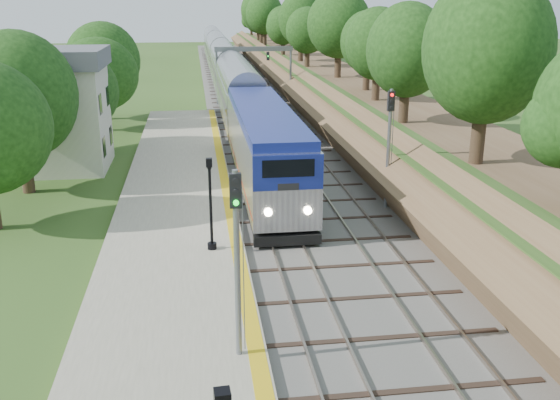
{
  "coord_description": "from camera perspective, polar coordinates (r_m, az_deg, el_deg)",
  "views": [
    {
      "loc": [
        -3.95,
        -12.96,
        11.06
      ],
      "look_at": [
        -0.5,
        12.34,
        2.8
      ],
      "focal_mm": 40.0,
      "sensor_mm": 36.0,
      "label": 1
    }
  ],
  "objects": [
    {
      "name": "trackbed",
      "position": [
        74.03,
        -3.12,
        9.36
      ],
      "size": [
        9.5,
        170.0,
        0.28
      ],
      "color": "#4C4944",
      "rests_on": "ground"
    },
    {
      "name": "platform",
      "position": [
        30.96,
        -9.59,
        -2.89
      ],
      "size": [
        6.4,
        68.0,
        0.38
      ],
      "primitive_type": "cube",
      "color": "gray",
      "rests_on": "ground"
    },
    {
      "name": "yellow_stripe",
      "position": [
        30.91,
        -4.32,
        -2.33
      ],
      "size": [
        0.55,
        68.0,
        0.01
      ],
      "primitive_type": "cube",
      "color": "gold",
      "rests_on": "platform"
    },
    {
      "name": "embankment",
      "position": [
        74.91,
        3.35,
        10.92
      ],
      "size": [
        10.64,
        170.0,
        11.7
      ],
      "color": "brown",
      "rests_on": "ground"
    },
    {
      "name": "station_building",
      "position": [
        44.67,
        -20.87,
        7.79
      ],
      "size": [
        8.6,
        6.6,
        8.0
      ],
      "color": "silver",
      "rests_on": "ground"
    },
    {
      "name": "signal_gantry",
      "position": [
        68.54,
        -2.42,
        12.69
      ],
      "size": [
        8.4,
        0.38,
        6.2
      ],
      "color": "slate",
      "rests_on": "ground"
    },
    {
      "name": "trees_behind_platform",
      "position": [
        35.01,
        -19.63,
        6.14
      ],
      "size": [
        7.82,
        53.32,
        7.21
      ],
      "color": "#332316",
      "rests_on": "ground"
    },
    {
      "name": "train",
      "position": [
        79.1,
        -4.96,
        11.59
      ],
      "size": [
        3.21,
        106.71,
        4.72
      ],
      "color": "black",
      "rests_on": "trackbed"
    },
    {
      "name": "lamppost_far",
      "position": [
        27.54,
        -6.35,
        -0.86
      ],
      "size": [
        0.41,
        0.41,
        4.18
      ],
      "color": "black",
      "rests_on": "platform"
    },
    {
      "name": "signal_platform",
      "position": [
        18.66,
        -3.98,
        -4.11
      ],
      "size": [
        0.35,
        0.28,
        6.01
      ],
      "color": "slate",
      "rests_on": "platform"
    },
    {
      "name": "signal_farside",
      "position": [
        33.78,
        9.95,
        5.73
      ],
      "size": [
        0.36,
        0.28,
        6.48
      ],
      "color": "slate",
      "rests_on": "ground"
    }
  ]
}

